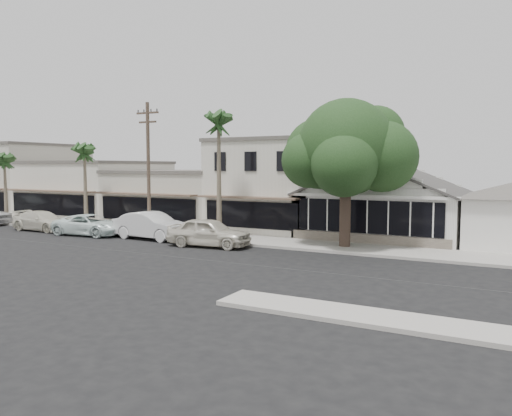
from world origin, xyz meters
The scene contains 16 objects.
ground centered at (0.00, 0.00, 0.00)m, with size 140.00×140.00×0.00m, color black.
sidewalk_north centered at (-8.00, 6.75, 0.07)m, with size 90.00×3.50×0.15m, color #9E9991.
corner_shop centered at (5.00, 12.47, 2.62)m, with size 10.40×8.60×5.10m.
row_building_near centered at (-3.00, 13.50, 3.25)m, with size 8.00×10.00×6.50m, color silver.
row_building_midnear centered at (-12.00, 13.50, 2.10)m, with size 10.00×10.00×4.20m, color beige.
row_building_midfar centered at (-22.50, 13.50, 2.50)m, with size 11.00×10.00×5.00m, color silver.
row_building_far centered at (-33.50, 13.50, 3.40)m, with size 11.00×10.00×6.80m, color beige.
utility_pole centered at (-9.00, 5.20, 4.79)m, with size 1.80×0.24×9.00m.
car_0 centered at (-3.20, 3.69, 0.86)m, with size 2.03×5.06×1.72m, color beige.
car_1 centered at (-8.20, 4.45, 0.89)m, with size 1.89×5.41×1.78m, color silver.
car_2 centered at (-13.20, 3.90, 0.73)m, with size 2.41×5.22×1.45m, color white.
car_3 centered at (-18.20, 4.01, 0.73)m, with size 2.04×5.01×1.45m, color beige.
shade_tree centered at (4.09, 7.06, 5.67)m, with size 7.77×7.02×8.62m.
palm_east centered at (-4.05, 6.18, 7.43)m, with size 3.16×3.16×8.63m.
palm_mid centered at (-16.36, 6.54, 5.85)m, with size 3.04×3.04×6.88m.
palm_west centered at (-24.55, 5.61, 5.28)m, with size 2.99×2.99×6.24m.
Camera 1 is at (13.15, -20.86, 4.77)m, focal length 35.00 mm.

